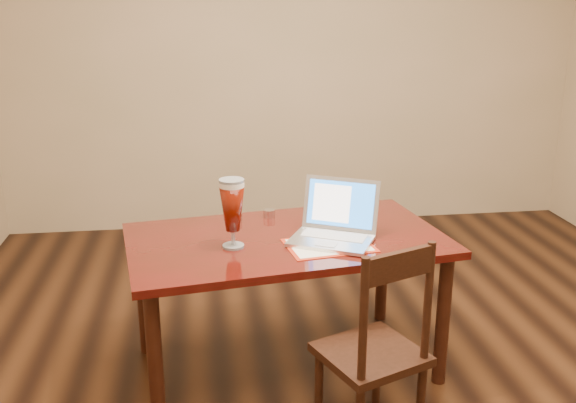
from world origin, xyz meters
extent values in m
plane|color=black|center=(0.00, 0.00, 0.00)|extent=(5.00, 5.00, 0.00)
cube|color=tan|center=(0.00, 2.50, 1.35)|extent=(4.50, 0.01, 2.70)
cube|color=#480A09|center=(-0.35, 0.33, 0.67)|extent=(1.57, 1.03, 0.04)
cylinder|color=black|center=(-0.95, -0.10, 0.32)|extent=(0.06, 0.06, 0.65)
cylinder|color=black|center=(0.35, 0.09, 0.32)|extent=(0.06, 0.06, 0.65)
cylinder|color=black|center=(-1.05, 0.57, 0.32)|extent=(0.06, 0.06, 0.65)
cylinder|color=black|center=(0.25, 0.76, 0.32)|extent=(0.06, 0.06, 0.65)
cube|color=#AF2710|center=(-0.18, 0.19, 0.69)|extent=(0.42, 0.33, 0.00)
cube|color=white|center=(-0.18, 0.19, 0.69)|extent=(0.38, 0.29, 0.00)
cube|color=silver|center=(-0.16, 0.22, 0.70)|extent=(0.43, 0.39, 0.02)
cube|color=silver|center=(-0.14, 0.26, 0.71)|extent=(0.31, 0.24, 0.00)
cube|color=silver|center=(-0.20, 0.15, 0.71)|extent=(0.11, 0.10, 0.00)
cube|color=silver|center=(-0.09, 0.36, 0.83)|extent=(0.35, 0.23, 0.24)
cube|color=blue|center=(-0.09, 0.35, 0.83)|extent=(0.31, 0.20, 0.20)
cube|color=white|center=(-0.13, 0.37, 0.83)|extent=(0.18, 0.12, 0.17)
cylinder|color=silver|center=(-0.61, 0.23, 0.69)|extent=(0.10, 0.10, 0.01)
cylinder|color=silver|center=(-0.61, 0.23, 0.73)|extent=(0.02, 0.02, 0.07)
cylinder|color=beige|center=(-0.61, 0.23, 0.98)|extent=(0.11, 0.11, 0.02)
cylinder|color=silver|center=(-0.61, 0.23, 0.99)|extent=(0.11, 0.11, 0.01)
cylinder|color=silver|center=(-0.57, 0.59, 0.71)|extent=(0.06, 0.06, 0.04)
cylinder|color=silver|center=(-0.40, 0.63, 0.71)|extent=(0.06, 0.06, 0.04)
cube|color=black|center=(-0.09, -0.25, 0.38)|extent=(0.48, 0.47, 0.04)
cylinder|color=black|center=(-0.29, -0.18, 0.18)|extent=(0.04, 0.04, 0.37)
cylinder|color=black|center=(0.00, -0.06, 0.18)|extent=(0.04, 0.04, 0.37)
cylinder|color=black|center=(-0.18, -0.44, 0.64)|extent=(0.03, 0.03, 0.48)
cylinder|color=black|center=(0.10, -0.33, 0.64)|extent=(0.03, 0.03, 0.48)
cube|color=black|center=(-0.04, -0.39, 0.82)|extent=(0.29, 0.14, 0.11)
camera|label=1|loc=(-0.73, -2.46, 1.73)|focal=40.00mm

